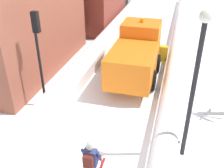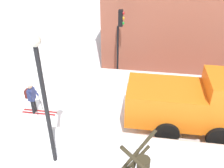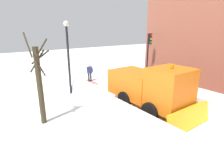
{
  "view_description": "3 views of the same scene",
  "coord_description": "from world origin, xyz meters",
  "px_view_note": "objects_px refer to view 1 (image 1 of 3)",
  "views": [
    {
      "loc": [
        2.59,
        -7.18,
        7.23
      ],
      "look_at": [
        -0.15,
        3.17,
        1.2
      ],
      "focal_mm": 42.06,
      "sensor_mm": 36.0,
      "label": 1
    },
    {
      "loc": [
        9.91,
        4.06,
        8.08
      ],
      "look_at": [
        -0.47,
        2.5,
        1.58
      ],
      "focal_mm": 39.39,
      "sensor_mm": 36.0,
      "label": 2
    },
    {
      "loc": [
        8.52,
        13.62,
        4.95
      ],
      "look_at": [
        1.09,
        3.22,
        1.02
      ],
      "focal_mm": 29.18,
      "sensor_mm": 36.0,
      "label": 3
    }
  ],
  "objects_px": {
    "skier": "(91,161)",
    "traffic_light_pole": "(38,43)",
    "street_lamp": "(196,73)",
    "plow_truck": "(136,54)"
  },
  "relations": [
    {
      "from": "skier",
      "to": "traffic_light_pole",
      "type": "relative_size",
      "value": 0.4
    },
    {
      "from": "skier",
      "to": "traffic_light_pole",
      "type": "distance_m",
      "value": 5.87
    },
    {
      "from": "skier",
      "to": "street_lamp",
      "type": "distance_m",
      "value": 4.36
    },
    {
      "from": "plow_truck",
      "to": "traffic_light_pole",
      "type": "height_order",
      "value": "traffic_light_pole"
    },
    {
      "from": "plow_truck",
      "to": "skier",
      "type": "xyz_separation_m",
      "value": [
        -0.05,
        -7.87,
        -0.48
      ]
    },
    {
      "from": "street_lamp",
      "to": "plow_truck",
      "type": "bearing_deg",
      "value": 116.52
    },
    {
      "from": "plow_truck",
      "to": "traffic_light_pole",
      "type": "distance_m",
      "value": 5.65
    },
    {
      "from": "skier",
      "to": "street_lamp",
      "type": "bearing_deg",
      "value": 36.68
    },
    {
      "from": "traffic_light_pole",
      "to": "street_lamp",
      "type": "relative_size",
      "value": 0.83
    },
    {
      "from": "plow_truck",
      "to": "skier",
      "type": "distance_m",
      "value": 7.88
    }
  ]
}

